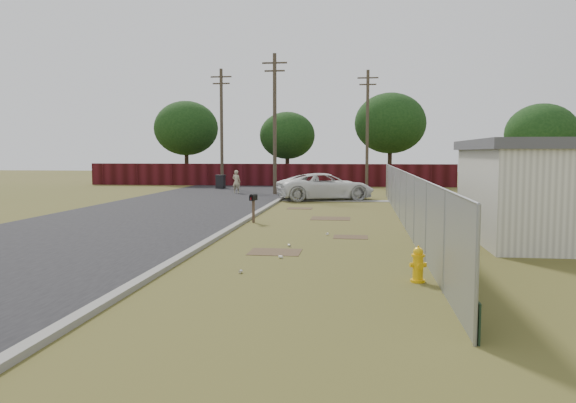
# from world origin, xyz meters

# --- Properties ---
(ground) EXTENTS (120.00, 120.00, 0.00)m
(ground) POSITION_xyz_m (0.00, 0.00, 0.00)
(ground) COLOR brown
(ground) RESTS_ON ground
(street) EXTENTS (15.10, 60.00, 0.12)m
(street) POSITION_xyz_m (-6.76, 8.05, 0.02)
(street) COLOR black
(street) RESTS_ON ground
(chainlink_fence) EXTENTS (0.10, 27.06, 2.02)m
(chainlink_fence) POSITION_xyz_m (3.12, 1.03, 0.80)
(chainlink_fence) COLOR gray
(chainlink_fence) RESTS_ON ground
(privacy_fence) EXTENTS (30.00, 0.12, 1.80)m
(privacy_fence) POSITION_xyz_m (-6.00, 25.00, 0.90)
(privacy_fence) COLOR #450E14
(privacy_fence) RESTS_ON ground
(utility_poles) EXTENTS (12.60, 8.24, 9.00)m
(utility_poles) POSITION_xyz_m (-3.67, 20.67, 4.69)
(utility_poles) COLOR #4E4334
(utility_poles) RESTS_ON ground
(houses) EXTENTS (9.30, 17.24, 3.10)m
(houses) POSITION_xyz_m (9.70, 3.13, 1.56)
(houses) COLOR silver
(houses) RESTS_ON ground
(horizon_trees) EXTENTS (33.32, 31.94, 7.78)m
(horizon_trees) POSITION_xyz_m (0.84, 23.56, 4.63)
(horizon_trees) COLOR #2F2315
(horizon_trees) RESTS_ON ground
(fire_hydrant) EXTENTS (0.37, 0.38, 0.78)m
(fire_hydrant) POSITION_xyz_m (2.70, -8.12, 0.36)
(fire_hydrant) COLOR yellow
(fire_hydrant) RESTS_ON ground
(mailbox) EXTENTS (0.25, 0.49, 1.12)m
(mailbox) POSITION_xyz_m (-2.60, 1.29, 0.88)
(mailbox) COLOR brown
(mailbox) RESTS_ON ground
(pickup_truck) EXTENTS (6.06, 4.28, 1.54)m
(pickup_truck) POSITION_xyz_m (-0.47, 12.14, 0.77)
(pickup_truck) COLOR white
(pickup_truck) RESTS_ON ground
(pedestrian) EXTENTS (0.63, 0.48, 1.55)m
(pedestrian) POSITION_xyz_m (-6.67, 16.53, 0.77)
(pedestrian) COLOR tan
(pedestrian) RESTS_ON ground
(trash_bin) EXTENTS (0.69, 0.76, 1.03)m
(trash_bin) POSITION_xyz_m (-8.94, 21.26, 0.53)
(trash_bin) COLOR black
(trash_bin) RESTS_ON ground
(scattered_litter) EXTENTS (1.69, 6.24, 0.07)m
(scattered_litter) POSITION_xyz_m (-0.45, -4.83, 0.04)
(scattered_litter) COLOR silver
(scattered_litter) RESTS_ON ground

